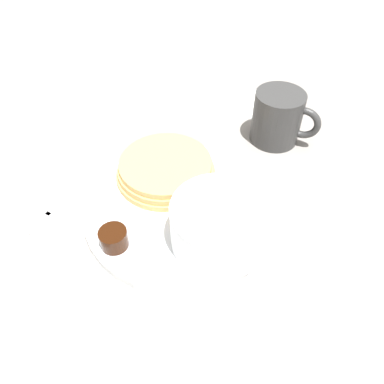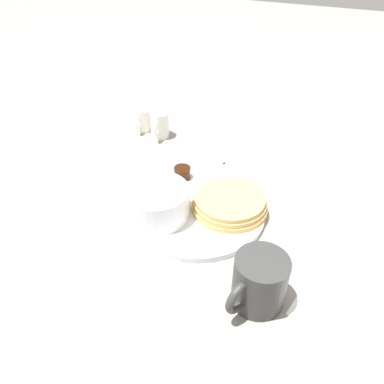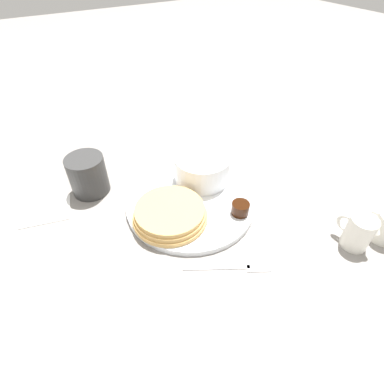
{
  "view_description": "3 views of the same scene",
  "coord_description": "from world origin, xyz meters",
  "px_view_note": "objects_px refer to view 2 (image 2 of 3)",
  "views": [
    {
      "loc": [
        -0.34,
        -0.02,
        0.39
      ],
      "look_at": [
        0.01,
        -0.01,
        0.03
      ],
      "focal_mm": 35.0,
      "sensor_mm": 36.0,
      "label": 1
    },
    {
      "loc": [
        0.21,
        -0.5,
        0.47
      ],
      "look_at": [
        -0.01,
        -0.01,
        0.05
      ],
      "focal_mm": 35.0,
      "sensor_mm": 36.0,
      "label": 2
    },
    {
      "loc": [
        0.22,
        0.38,
        0.43
      ],
      "look_at": [
        0.0,
        0.01,
        0.05
      ],
      "focal_mm": 28.0,
      "sensor_mm": 36.0,
      "label": 3
    }
  ],
  "objects_px": {
    "coffee_mug": "(258,282)",
    "creamer_pitcher_far": "(142,119)",
    "plate": "(196,210)",
    "fork": "(229,167)",
    "creamer_pitcher_near": "(160,125)",
    "bowl": "(157,201)"
  },
  "relations": [
    {
      "from": "plate",
      "to": "fork",
      "type": "xyz_separation_m",
      "value": [
        0.01,
        0.17,
        -0.0
      ]
    },
    {
      "from": "fork",
      "to": "bowl",
      "type": "bearing_deg",
      "value": -106.35
    },
    {
      "from": "creamer_pitcher_near",
      "to": "fork",
      "type": "relative_size",
      "value": 0.52
    },
    {
      "from": "coffee_mug",
      "to": "creamer_pitcher_near",
      "type": "bearing_deg",
      "value": 132.99
    },
    {
      "from": "creamer_pitcher_far",
      "to": "fork",
      "type": "xyz_separation_m",
      "value": [
        0.27,
        -0.08,
        -0.03
      ]
    },
    {
      "from": "bowl",
      "to": "coffee_mug",
      "type": "distance_m",
      "value": 0.24
    },
    {
      "from": "bowl",
      "to": "coffee_mug",
      "type": "relative_size",
      "value": 1.12
    },
    {
      "from": "bowl",
      "to": "creamer_pitcher_near",
      "type": "height_order",
      "value": "bowl"
    },
    {
      "from": "bowl",
      "to": "fork",
      "type": "height_order",
      "value": "bowl"
    },
    {
      "from": "plate",
      "to": "fork",
      "type": "height_order",
      "value": "plate"
    },
    {
      "from": "creamer_pitcher_near",
      "to": "coffee_mug",
      "type": "bearing_deg",
      "value": -47.01
    },
    {
      "from": "coffee_mug",
      "to": "fork",
      "type": "distance_m",
      "value": 0.36
    },
    {
      "from": "plate",
      "to": "creamer_pitcher_far",
      "type": "relative_size",
      "value": 3.75
    },
    {
      "from": "coffee_mug",
      "to": "fork",
      "type": "relative_size",
      "value": 0.76
    },
    {
      "from": "coffee_mug",
      "to": "creamer_pitcher_near",
      "type": "relative_size",
      "value": 1.48
    },
    {
      "from": "plate",
      "to": "bowl",
      "type": "bearing_deg",
      "value": -140.08
    },
    {
      "from": "bowl",
      "to": "creamer_pitcher_far",
      "type": "relative_size",
      "value": 1.69
    },
    {
      "from": "bowl",
      "to": "creamer_pitcher_far",
      "type": "xyz_separation_m",
      "value": [
        -0.2,
        0.3,
        -0.01
      ]
    },
    {
      "from": "plate",
      "to": "bowl",
      "type": "relative_size",
      "value": 2.22
    },
    {
      "from": "coffee_mug",
      "to": "creamer_pitcher_far",
      "type": "bearing_deg",
      "value": 136.14
    },
    {
      "from": "creamer_pitcher_near",
      "to": "creamer_pitcher_far",
      "type": "distance_m",
      "value": 0.06
    },
    {
      "from": "plate",
      "to": "creamer_pitcher_near",
      "type": "xyz_separation_m",
      "value": [
        -0.2,
        0.24,
        0.03
      ]
    }
  ]
}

